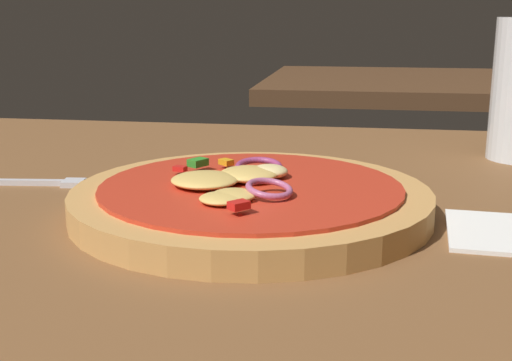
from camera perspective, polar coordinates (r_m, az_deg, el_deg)
The scene contains 4 objects.
dining_table at distance 0.52m, azimuth 4.03°, elevation -4.82°, with size 1.11×0.81×0.03m.
pizza at distance 0.52m, azimuth -0.41°, elevation -1.43°, with size 0.27×0.27×0.03m.
fork at distance 0.63m, azimuth -17.68°, elevation -0.16°, with size 0.15×0.03×0.01m.
background_table at distance 1.61m, azimuth 12.85°, elevation 7.87°, with size 0.65×0.58×0.03m.
Camera 1 is at (0.04, -0.49, 0.19)m, focal length 47.27 mm.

